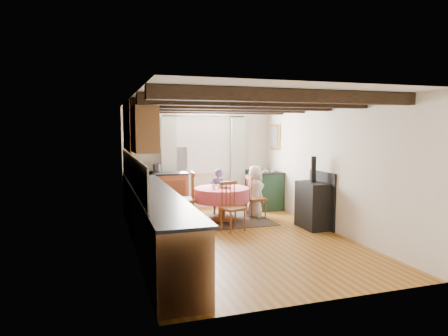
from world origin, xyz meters
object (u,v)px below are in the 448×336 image
object	(u,v)px
chair_near	(233,206)
cast_iron_stove	(313,193)
child_far	(218,192)
cup	(214,187)
chair_right	(256,197)
child_right	(255,191)
dining_table	(222,204)
aga_range	(264,189)
chair_left	(184,198)

from	to	relation	value
chair_near	cast_iron_stove	size ratio (longest dim) A/B	0.67
cast_iron_stove	child_far	distance (m)	2.23
chair_near	cup	size ratio (longest dim) A/B	10.34
chair_right	child_right	size ratio (longest dim) A/B	0.82
chair_near	cast_iron_stove	xyz separation A→B (m)	(1.52, -0.27, 0.23)
cast_iron_stove	child_far	bearing A→B (deg)	128.42
child_far	cup	size ratio (longest dim) A/B	11.47
dining_table	chair_right	xyz separation A→B (m)	(0.75, -0.04, 0.12)
cast_iron_stove	cup	xyz separation A→B (m)	(-1.68, 1.03, 0.04)
aga_range	child_far	size ratio (longest dim) A/B	0.96
chair_left	child_right	xyz separation A→B (m)	(1.59, 0.11, 0.04)
aga_range	cup	distance (m)	1.91
child_right	cup	world-z (taller)	child_right
aga_range	child_far	bearing A→B (deg)	-164.79
cast_iron_stove	child_far	xyz separation A→B (m)	(-1.38, 1.74, -0.18)
dining_table	chair_right	bearing A→B (deg)	-2.91
dining_table	child_far	size ratio (longest dim) A/B	1.11
cast_iron_stove	cup	size ratio (longest dim) A/B	15.53
chair_near	child_far	bearing A→B (deg)	68.35
chair_left	cup	size ratio (longest dim) A/B	11.75
dining_table	aga_range	world-z (taller)	aga_range
chair_near	cast_iron_stove	bearing A→B (deg)	-26.41
dining_table	child_right	xyz separation A→B (m)	(0.79, 0.11, 0.22)
chair_left	aga_range	world-z (taller)	chair_left
child_right	cup	distance (m)	1.02
chair_near	cast_iron_stove	world-z (taller)	cast_iron_stove
dining_table	cast_iron_stove	size ratio (longest dim) A/B	0.82
dining_table	child_far	xyz separation A→B (m)	(0.10, 0.62, 0.17)
cup	aga_range	bearing A→B (deg)	33.95
dining_table	cup	distance (m)	0.44
child_far	dining_table	bearing A→B (deg)	76.27
chair_left	cast_iron_stove	xyz separation A→B (m)	(2.28, -1.12, 0.17)
chair_right	chair_near	bearing A→B (deg)	137.92
dining_table	chair_near	xyz separation A→B (m)	(-0.05, -0.85, 0.12)
child_far	cup	world-z (taller)	child_far
dining_table	child_right	bearing A→B (deg)	7.92
aga_range	cast_iron_stove	distance (m)	2.10
chair_near	chair_right	xyz separation A→B (m)	(0.80, 0.81, -0.00)
chair_near	cup	distance (m)	0.82
chair_right	child_right	xyz separation A→B (m)	(0.03, 0.15, 0.10)
dining_table	chair_right	size ratio (longest dim) A/B	1.24
chair_right	aga_range	size ratio (longest dim) A/B	0.93
dining_table	cast_iron_stove	bearing A→B (deg)	-37.25
cast_iron_stove	dining_table	bearing A→B (deg)	142.75
chair_left	child_far	distance (m)	1.09
dining_table	chair_left	size ratio (longest dim) A/B	1.09
aga_range	child_right	distance (m)	1.04
chair_left	cast_iron_stove	world-z (taller)	cast_iron_stove
aga_range	child_right	bearing A→B (deg)	-124.09
child_far	chair_left	bearing A→B (deg)	29.57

